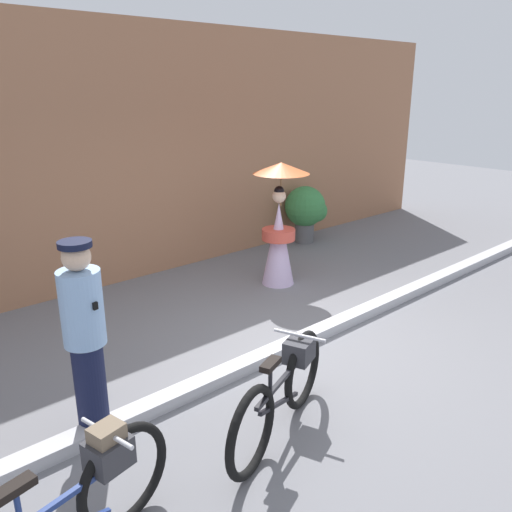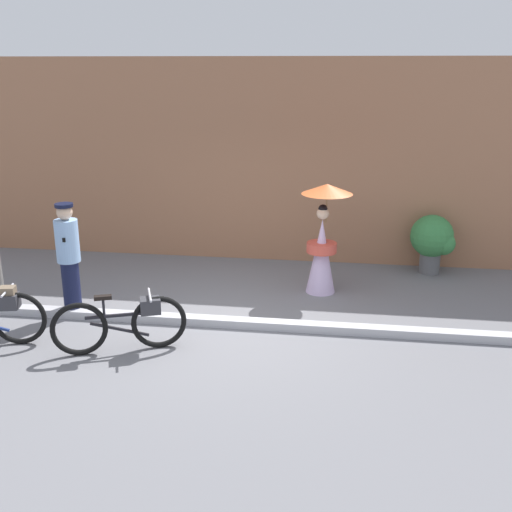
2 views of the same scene
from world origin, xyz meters
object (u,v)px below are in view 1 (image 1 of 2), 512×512
Objects in this scene: bicycle_near_officer at (282,390)px; bicycle_far_side at (65,512)px; potted_plant_by_door at (306,209)px; person_officer at (85,335)px; person_with_parasol at (279,224)px.

bicycle_far_side is (-1.90, -0.09, 0.02)m from bicycle_near_officer.
bicycle_near_officer is 5.81m from potted_plant_by_door.
potted_plant_by_door is at bearing 31.86° from bicycle_far_side.
bicycle_near_officer is 1.68m from person_officer.
person_officer is at bearing -153.85° from potted_plant_by_door.
bicycle_far_side is 0.97× the size of person_with_parasol.
person_with_parasol is (2.46, 2.58, 0.51)m from bicycle_near_officer.
person_with_parasol is at bearing -147.33° from potted_plant_by_door.
person_with_parasol is (4.36, 2.67, 0.49)m from bicycle_far_side.
person_officer is 1.60× the size of potted_plant_by_door.
bicycle_far_side is 5.14m from person_with_parasol.
bicycle_far_side is 1.64× the size of potted_plant_by_door.
person_officer reaches higher than potted_plant_by_door.
person_officer is at bearing 58.79° from bicycle_far_side.
person_officer is at bearing 137.95° from bicycle_near_officer.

